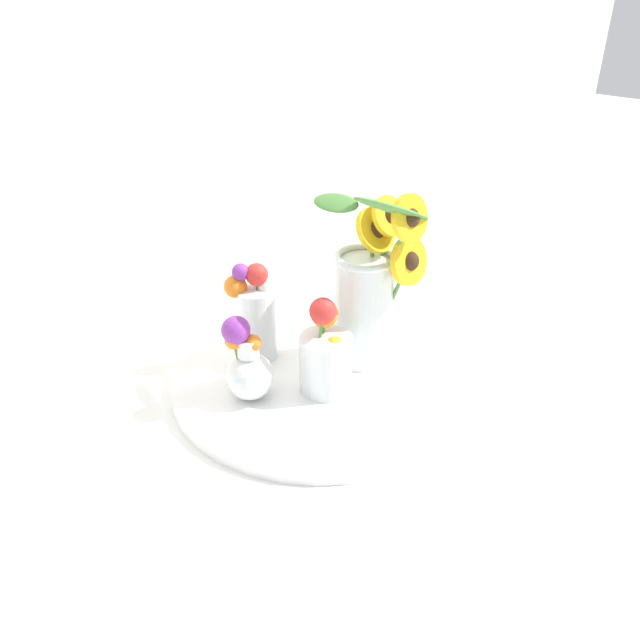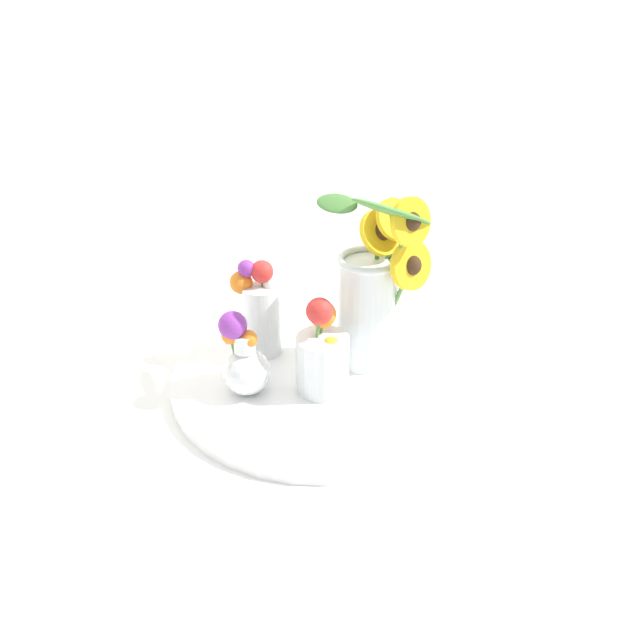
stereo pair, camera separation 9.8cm
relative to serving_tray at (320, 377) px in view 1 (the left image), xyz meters
name	(u,v)px [view 1 (the left image)]	position (x,y,z in m)	size (l,w,h in m)	color
ground_plane	(361,398)	(0.02, -0.08, -0.01)	(6.00, 6.00, 0.00)	white
serving_tray	(320,377)	(0.00, 0.00, 0.00)	(0.49, 0.49, 0.02)	white
mason_jar_sunflowers	(369,292)	(0.09, -0.02, 0.13)	(0.16, 0.16, 0.32)	silver
vase_small_center	(326,354)	(-0.02, -0.04, 0.07)	(0.08, 0.08, 0.16)	white
vase_bulb_right	(247,366)	(-0.12, 0.03, 0.06)	(0.07, 0.07, 0.14)	white
vase_small_back	(255,313)	(-0.04, 0.12, 0.09)	(0.07, 0.08, 0.17)	white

